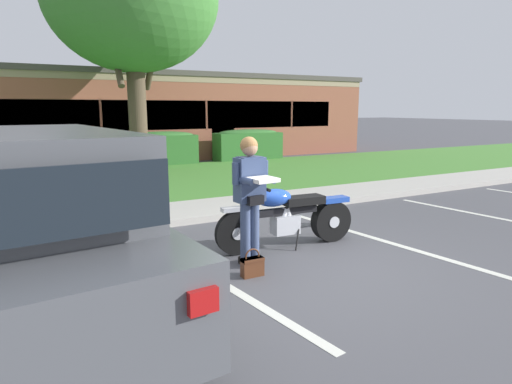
{
  "coord_description": "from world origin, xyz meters",
  "views": [
    {
      "loc": [
        -3.14,
        -4.61,
        2.06
      ],
      "look_at": [
        -0.15,
        0.94,
        0.85
      ],
      "focal_mm": 30.71,
      "sensor_mm": 36.0,
      "label": 1
    }
  ],
  "objects_px": {
    "rider_person": "(251,191)",
    "handbag": "(252,265)",
    "hedge_right": "(248,144)",
    "motorcycle": "(291,215)",
    "hedge_center_left": "(53,152)",
    "brick_building": "(81,115)",
    "hedge_center_right": "(161,148)",
    "parked_suv_adjacent": "(22,225)"
  },
  "relations": [
    {
      "from": "motorcycle",
      "to": "hedge_center_left",
      "type": "height_order",
      "value": "motorcycle"
    },
    {
      "from": "handbag",
      "to": "hedge_right",
      "type": "bearing_deg",
      "value": 62.98
    },
    {
      "from": "hedge_right",
      "to": "brick_building",
      "type": "xyz_separation_m",
      "value": [
        -5.43,
        6.35,
        1.09
      ]
    },
    {
      "from": "rider_person",
      "to": "handbag",
      "type": "xyz_separation_m",
      "value": [
        -0.18,
        -0.38,
        -0.86
      ]
    },
    {
      "from": "hedge_center_left",
      "to": "brick_building",
      "type": "height_order",
      "value": "brick_building"
    },
    {
      "from": "parked_suv_adjacent",
      "to": "hedge_center_right",
      "type": "height_order",
      "value": "parked_suv_adjacent"
    },
    {
      "from": "handbag",
      "to": "motorcycle",
      "type": "bearing_deg",
      "value": 36.31
    },
    {
      "from": "hedge_center_right",
      "to": "brick_building",
      "type": "bearing_deg",
      "value": 106.41
    },
    {
      "from": "brick_building",
      "to": "motorcycle",
      "type": "bearing_deg",
      "value": -86.97
    },
    {
      "from": "rider_person",
      "to": "parked_suv_adjacent",
      "type": "relative_size",
      "value": 0.34
    },
    {
      "from": "motorcycle",
      "to": "handbag",
      "type": "height_order",
      "value": "motorcycle"
    },
    {
      "from": "handbag",
      "to": "brick_building",
      "type": "relative_size",
      "value": 0.02
    },
    {
      "from": "motorcycle",
      "to": "brick_building",
      "type": "relative_size",
      "value": 0.09
    },
    {
      "from": "handbag",
      "to": "hedge_right",
      "type": "relative_size",
      "value": 0.13
    },
    {
      "from": "rider_person",
      "to": "hedge_center_right",
      "type": "bearing_deg",
      "value": 79.94
    },
    {
      "from": "handbag",
      "to": "hedge_center_right",
      "type": "height_order",
      "value": "hedge_center_right"
    },
    {
      "from": "rider_person",
      "to": "handbag",
      "type": "height_order",
      "value": "rider_person"
    },
    {
      "from": "hedge_center_right",
      "to": "hedge_right",
      "type": "distance_m",
      "value": 3.56
    },
    {
      "from": "hedge_center_right",
      "to": "motorcycle",
      "type": "bearing_deg",
      "value": -95.55
    },
    {
      "from": "handbag",
      "to": "hedge_center_left",
      "type": "distance_m",
      "value": 11.13
    },
    {
      "from": "rider_person",
      "to": "hedge_right",
      "type": "height_order",
      "value": "rider_person"
    },
    {
      "from": "rider_person",
      "to": "brick_building",
      "type": "bearing_deg",
      "value": 89.95
    },
    {
      "from": "brick_building",
      "to": "handbag",
      "type": "bearing_deg",
      "value": -90.64
    },
    {
      "from": "brick_building",
      "to": "hedge_center_left",
      "type": "bearing_deg",
      "value": -104.85
    },
    {
      "from": "motorcycle",
      "to": "brick_building",
      "type": "height_order",
      "value": "brick_building"
    },
    {
      "from": "hedge_center_right",
      "to": "brick_building",
      "type": "relative_size",
      "value": 0.11
    },
    {
      "from": "rider_person",
      "to": "hedge_center_left",
      "type": "distance_m",
      "value": 10.77
    },
    {
      "from": "parked_suv_adjacent",
      "to": "rider_person",
      "type": "bearing_deg",
      "value": 6.7
    },
    {
      "from": "parked_suv_adjacent",
      "to": "hedge_center_left",
      "type": "xyz_separation_m",
      "value": [
        0.97,
        10.95,
        -0.3
      ]
    },
    {
      "from": "motorcycle",
      "to": "hedge_center_right",
      "type": "bearing_deg",
      "value": 84.45
    },
    {
      "from": "parked_suv_adjacent",
      "to": "brick_building",
      "type": "relative_size",
      "value": 0.21
    },
    {
      "from": "hedge_center_right",
      "to": "parked_suv_adjacent",
      "type": "bearing_deg",
      "value": -112.44
    },
    {
      "from": "hedge_right",
      "to": "parked_suv_adjacent",
      "type": "bearing_deg",
      "value": -126.42
    },
    {
      "from": "motorcycle",
      "to": "parked_suv_adjacent",
      "type": "xyz_separation_m",
      "value": [
        -3.53,
        -0.71,
        0.47
      ]
    },
    {
      "from": "hedge_right",
      "to": "hedge_center_right",
      "type": "bearing_deg",
      "value": 180.0
    },
    {
      "from": "rider_person",
      "to": "handbag",
      "type": "distance_m",
      "value": 0.96
    },
    {
      "from": "hedge_center_right",
      "to": "brick_building",
      "type": "height_order",
      "value": "brick_building"
    },
    {
      "from": "hedge_center_left",
      "to": "brick_building",
      "type": "distance_m",
      "value": 6.66
    },
    {
      "from": "motorcycle",
      "to": "hedge_center_right",
      "type": "xyz_separation_m",
      "value": [
        0.99,
        10.23,
        0.16
      ]
    },
    {
      "from": "hedge_right",
      "to": "brick_building",
      "type": "bearing_deg",
      "value": 130.5
    },
    {
      "from": "rider_person",
      "to": "handbag",
      "type": "relative_size",
      "value": 4.74
    },
    {
      "from": "motorcycle",
      "to": "brick_building",
      "type": "bearing_deg",
      "value": 93.03
    }
  ]
}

